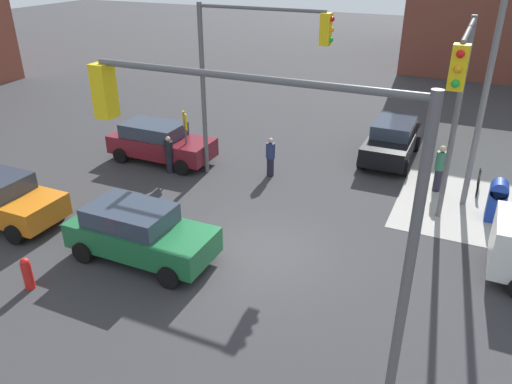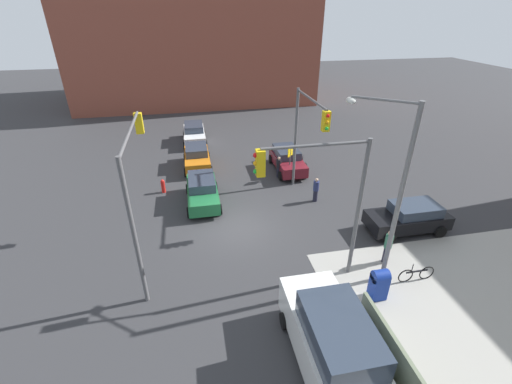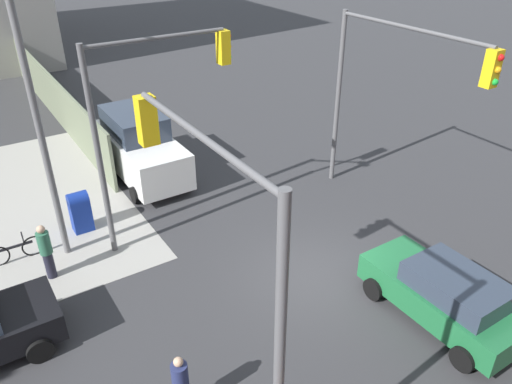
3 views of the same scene
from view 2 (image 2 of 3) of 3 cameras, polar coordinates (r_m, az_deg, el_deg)
The scene contains 21 objects.
ground_plane at distance 19.12m, azimuth -3.02°, elevation -5.97°, with size 120.00×120.00×0.00m, color #333335.
sidewalk_corner at distance 16.83m, azimuth 36.84°, elevation -18.70°, with size 12.00×12.00×0.01m, color #9E9B93.
building_brick_west at distance 47.62m, azimuth -10.86°, elevation 28.86°, with size 16.00×28.00×22.67m.
traffic_signal_nw_corner at distance 20.33m, azimuth 8.37°, elevation 10.47°, with size 5.02×0.36×6.50m.
traffic_signal_se_corner at distance 15.03m, azimuth -19.49°, elevation 2.61°, with size 6.14×0.36×6.50m.
traffic_signal_ne_corner at distance 13.64m, azimuth 11.02°, elevation 0.66°, with size 0.36×4.56×6.50m.
street_lamp_corner at distance 14.42m, azimuth 21.83°, elevation 1.18°, with size 1.84×2.18×8.00m.
warning_sign_two_way at distance 23.85m, azimuth 5.70°, elevation 5.80°, with size 0.48×0.48×2.40m.
mailbox_blue at distance 15.49m, azimuth 19.83°, elevation -14.13°, with size 0.56×0.64×1.43m.
fire_hydrant at distance 23.17m, azimuth -15.23°, elevation 1.01°, with size 0.26×0.26×0.94m.
hatchback_maroon at distance 25.51m, azimuth 5.22°, elevation 5.46°, with size 4.44×2.02×1.62m.
coupe_orange at distance 26.21m, azimuth -9.82°, elevation 5.79°, with size 4.06×2.02×1.62m.
sedan_white at distance 31.35m, azimuth -10.26°, elevation 9.62°, with size 4.29×2.02×1.62m.
sedan_green at distance 21.28m, azimuth -8.93°, elevation 0.24°, with size 4.30×2.02×1.62m.
coupe_black at distance 20.19m, azimuth 24.13°, elevation -3.85°, with size 2.02×4.33×1.62m.
van_white_delivery at distance 12.32m, azimuth 12.62°, elevation -23.36°, with size 5.40×2.32×2.62m.
pedestrian_crossing at distance 17.36m, azimuth 21.11°, elevation -8.42°, with size 0.36×0.36×1.80m.
pedestrian_waiting at distance 21.52m, azimuth 9.94°, elevation 0.41°, with size 0.36×0.36×1.59m.
pedestrian_walking_north at distance 24.36m, azimuth 3.80°, elevation 4.23°, with size 0.36×0.36×1.54m.
bicycle_leaning_on_fence at distance 17.20m, azimuth 25.12°, elevation -12.29°, with size 0.05×1.75×0.97m.
bicycle_at_crosswalk at distance 26.02m, azimuth 7.93°, elevation 4.58°, with size 1.75×0.05×0.97m.
Camera 2 is at (15.60, -2.04, 10.87)m, focal length 24.00 mm.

